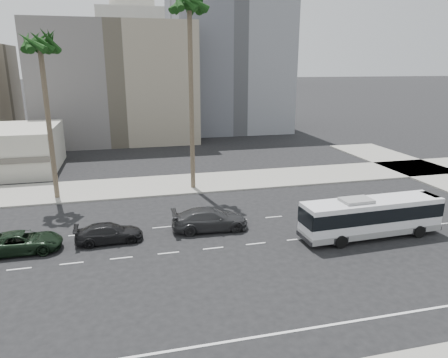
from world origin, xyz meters
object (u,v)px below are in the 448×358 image
object	(u,v)px
car_a	(210,219)
car_b	(109,233)
car_c	(22,242)
palm_mid	(40,48)
city_bus	(371,216)
palm_near	(189,9)

from	to	relation	value
car_a	car_b	distance (m)	7.26
car_c	palm_mid	size ratio (longest dim) A/B	0.34
city_bus	car_b	xyz separation A→B (m)	(-18.09, 3.51, -0.89)
car_a	car_c	distance (m)	12.76
palm_mid	car_c	bearing A→B (deg)	-93.21
car_b	palm_mid	xyz separation A→B (m)	(-4.87, 10.91, 12.56)
car_b	palm_mid	distance (m)	17.34
palm_near	car_a	bearing A→B (deg)	-92.90
car_b	palm_near	distance (m)	20.90
car_b	car_c	world-z (taller)	car_c
car_b	car_c	xyz separation A→B (m)	(-5.50, -0.27, 0.03)
car_c	car_b	bearing A→B (deg)	-87.59
city_bus	car_a	xyz separation A→B (m)	(-10.85, 3.98, -0.74)
palm_near	palm_mid	world-z (taller)	palm_near
car_a	palm_near	bearing A→B (deg)	-0.17
city_bus	car_a	distance (m)	11.58
car_a	car_b	world-z (taller)	car_a
car_a	car_b	size ratio (longest dim) A/B	1.23
car_a	palm_near	distance (m)	19.01
car_c	city_bus	bearing A→B (deg)	-98.22
car_a	car_b	bearing A→B (deg)	96.46
car_a	palm_near	xyz separation A→B (m)	(0.54, 10.57, 15.79)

